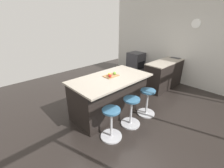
# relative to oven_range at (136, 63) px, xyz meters

# --- Properties ---
(ground_plane) EXTENTS (7.62, 7.62, 0.00)m
(ground_plane) POSITION_rel_oven_range_xyz_m (2.58, 1.53, -0.44)
(ground_plane) COLOR black
(interior_partition_left) EXTENTS (0.15, 5.72, 3.00)m
(interior_partition_left) POSITION_rel_oven_range_xyz_m (-0.35, 1.53, 1.06)
(interior_partition_left) COLOR beige
(interior_partition_left) RESTS_ON ground_plane
(sink_cabinet) EXTENTS (2.50, 0.60, 1.20)m
(sink_cabinet) POSITION_rel_oven_range_xyz_m (-0.00, 1.60, 0.02)
(sink_cabinet) COLOR black
(sink_cabinet) RESTS_ON ground_plane
(oven_range) EXTENTS (0.60, 0.61, 0.89)m
(oven_range) POSITION_rel_oven_range_xyz_m (0.00, 0.00, 0.00)
(oven_range) COLOR #38383D
(oven_range) RESTS_ON ground_plane
(kitchen_island) EXTENTS (1.93, 1.08, 0.96)m
(kitchen_island) POSITION_rel_oven_range_xyz_m (2.89, 1.46, 0.04)
(kitchen_island) COLOR black
(kitchen_island) RESTS_ON ground_plane
(stool_by_window) EXTENTS (0.44, 0.44, 0.67)m
(stool_by_window) POSITION_rel_oven_range_xyz_m (2.28, 2.18, -0.13)
(stool_by_window) COLOR #B7B7BC
(stool_by_window) RESTS_ON ground_plane
(stool_middle) EXTENTS (0.44, 0.44, 0.67)m
(stool_middle) POSITION_rel_oven_range_xyz_m (2.89, 2.18, -0.13)
(stool_middle) COLOR #B7B7BC
(stool_middle) RESTS_ON ground_plane
(stool_near_camera) EXTENTS (0.44, 0.44, 0.67)m
(stool_near_camera) POSITION_rel_oven_range_xyz_m (3.49, 2.18, -0.13)
(stool_near_camera) COLOR #B7B7BC
(stool_near_camera) RESTS_ON ground_plane
(cutting_board) EXTENTS (0.36, 0.24, 0.02)m
(cutting_board) POSITION_rel_oven_range_xyz_m (2.80, 1.43, 0.52)
(cutting_board) COLOR olive
(cutting_board) RESTS_ON kitchen_island
(apple_yellow) EXTENTS (0.08, 0.08, 0.08)m
(apple_yellow) POSITION_rel_oven_range_xyz_m (2.85, 1.43, 0.57)
(apple_yellow) COLOR gold
(apple_yellow) RESTS_ON cutting_board
(apple_red) EXTENTS (0.08, 0.08, 0.08)m
(apple_red) POSITION_rel_oven_range_xyz_m (2.91, 1.51, 0.57)
(apple_red) COLOR red
(apple_red) RESTS_ON cutting_board
(apple_green) EXTENTS (0.07, 0.07, 0.07)m
(apple_green) POSITION_rel_oven_range_xyz_m (2.69, 1.45, 0.57)
(apple_green) COLOR #609E2D
(apple_green) RESTS_ON cutting_board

